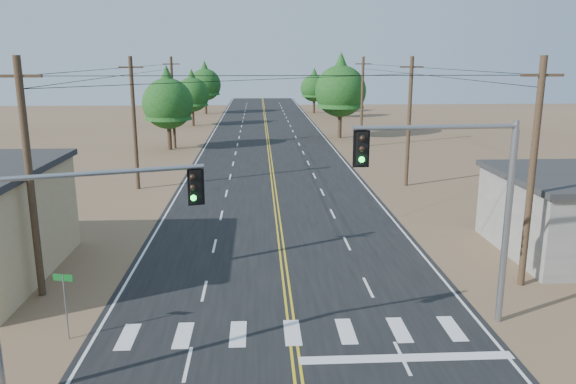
{
  "coord_description": "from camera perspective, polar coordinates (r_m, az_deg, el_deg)",
  "views": [
    {
      "loc": [
        -1.17,
        -10.88,
        9.91
      ],
      "look_at": [
        0.25,
        15.74,
        3.5
      ],
      "focal_mm": 35.0,
      "sensor_mm": 36.0,
      "label": 1
    }
  ],
  "objects": [
    {
      "name": "tree_left_far",
      "position": [
        102.82,
        -8.44,
        11.06
      ],
      "size": [
        5.62,
        5.62,
        9.37
      ],
      "color": "#3F2D1E",
      "rests_on": "ground"
    },
    {
      "name": "street_sign",
      "position": [
        21.74,
        -21.73,
        -9.79
      ],
      "size": [
        0.73,
        0.18,
        2.49
      ],
      "rotation": [
        0.0,
        0.0,
        -0.2
      ],
      "color": "gray",
      "rests_on": "ground"
    },
    {
      "name": "tree_left_near",
      "position": [
        62.79,
        -12.13,
        9.29
      ],
      "size": [
        5.49,
        5.49,
        9.14
      ],
      "color": "#3F2D1E",
      "rests_on": "ground"
    },
    {
      "name": "tree_left_mid",
      "position": [
        84.55,
        -9.73,
        10.07
      ],
      "size": [
        5.0,
        5.0,
        8.33
      ],
      "color": "#3F2D1E",
      "rests_on": "ground"
    },
    {
      "name": "tree_right_near",
      "position": [
        70.89,
        5.37,
        10.69
      ],
      "size": [
        6.35,
        6.35,
        10.58
      ],
      "color": "#3F2D1E",
      "rests_on": "ground"
    },
    {
      "name": "tree_right_far",
      "position": [
        103.42,
        2.67,
        10.78
      ],
      "size": [
        4.89,
        4.89,
        8.14
      ],
      "color": "#3F2D1E",
      "rests_on": "ground"
    },
    {
      "name": "tree_right_mid",
      "position": [
        95.63,
        5.04,
        10.06
      ],
      "size": [
        4.13,
        4.13,
        6.88
      ],
      "color": "#3F2D1E",
      "rests_on": "ground"
    },
    {
      "name": "utility_pole_right_mid",
      "position": [
        44.69,
        12.19,
        7.07
      ],
      "size": [
        1.8,
        0.3,
        10.0
      ],
      "color": "#4C3826",
      "rests_on": "ground"
    },
    {
      "name": "signal_mast_right",
      "position": [
        21.26,
        17.58,
        0.1
      ],
      "size": [
        6.04,
        0.75,
        7.75
      ],
      "rotation": [
        0.0,
        0.0,
        0.06
      ],
      "color": "gray",
      "rests_on": "ground"
    },
    {
      "name": "signal_mast_left",
      "position": [
        17.58,
        -22.5,
        -4.84
      ],
      "size": [
        6.1,
        2.04,
        6.85
      ],
      "rotation": [
        0.0,
        0.0,
        0.3
      ],
      "color": "gray",
      "rests_on": "ground"
    },
    {
      "name": "utility_pole_right_near",
      "position": [
        26.13,
        23.55,
        1.81
      ],
      "size": [
        1.8,
        0.3,
        10.0
      ],
      "color": "#4C3826",
      "rests_on": "ground"
    },
    {
      "name": "utility_pole_left_mid",
      "position": [
        44.14,
        -15.35,
        6.81
      ],
      "size": [
        1.8,
        0.3,
        10.0
      ],
      "color": "#4C3826",
      "rests_on": "ground"
    },
    {
      "name": "road",
      "position": [
        42.08,
        -1.38,
        -0.09
      ],
      "size": [
        15.0,
        200.0,
        0.02
      ],
      "primitive_type": "cube",
      "color": "black",
      "rests_on": "ground"
    },
    {
      "name": "utility_pole_right_far",
      "position": [
        64.13,
        7.53,
        9.13
      ],
      "size": [
        1.8,
        0.3,
        10.0
      ],
      "color": "#4C3826",
      "rests_on": "ground"
    },
    {
      "name": "utility_pole_left_near",
      "position": [
        25.17,
        -24.76,
        1.29
      ],
      "size": [
        1.8,
        0.3,
        10.0
      ],
      "color": "#4C3826",
      "rests_on": "ground"
    },
    {
      "name": "utility_pole_left_far",
      "position": [
        63.75,
        -11.61,
        8.94
      ],
      "size": [
        1.8,
        0.3,
        10.0
      ],
      "color": "#4C3826",
      "rests_on": "ground"
    }
  ]
}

